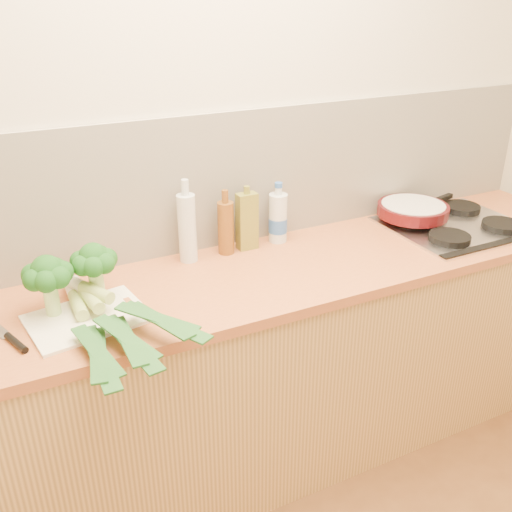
{
  "coord_description": "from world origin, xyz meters",
  "views": [
    {
      "loc": [
        -0.81,
        -0.5,
        1.87
      ],
      "look_at": [
        -0.01,
        1.1,
        1.02
      ],
      "focal_mm": 40.0,
      "sensor_mm": 36.0,
      "label": 1
    }
  ],
  "objects_px": {
    "gas_hob": "(456,224)",
    "chopping_board": "(88,318)",
    "chefs_knife": "(11,339)",
    "skillet": "(413,209)"
  },
  "relations": [
    {
      "from": "gas_hob",
      "to": "chefs_knife",
      "type": "bearing_deg",
      "value": -177.61
    },
    {
      "from": "gas_hob",
      "to": "skillet",
      "type": "height_order",
      "value": "skillet"
    },
    {
      "from": "gas_hob",
      "to": "chopping_board",
      "type": "bearing_deg",
      "value": -178.03
    },
    {
      "from": "gas_hob",
      "to": "skillet",
      "type": "relative_size",
      "value": 1.28
    },
    {
      "from": "gas_hob",
      "to": "chefs_knife",
      "type": "relative_size",
      "value": 2.05
    },
    {
      "from": "chopping_board",
      "to": "chefs_knife",
      "type": "distance_m",
      "value": 0.23
    },
    {
      "from": "gas_hob",
      "to": "chopping_board",
      "type": "xyz_separation_m",
      "value": [
        -1.62,
        -0.06,
        -0.01
      ]
    },
    {
      "from": "chopping_board",
      "to": "skillet",
      "type": "bearing_deg",
      "value": -1.7
    },
    {
      "from": "chefs_knife",
      "to": "skillet",
      "type": "distance_m",
      "value": 1.72
    },
    {
      "from": "chefs_knife",
      "to": "chopping_board",
      "type": "bearing_deg",
      "value": -15.07
    }
  ]
}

